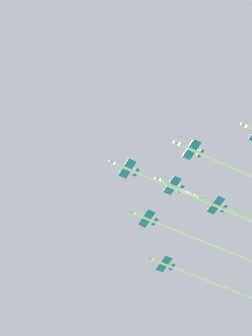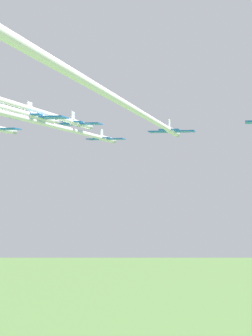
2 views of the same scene
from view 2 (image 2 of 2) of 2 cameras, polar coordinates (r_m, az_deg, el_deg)
name	(u,v)px [view 2 (image 2 of 2)]	position (r m, az deg, el deg)	size (l,w,h in m)	color
jet_lead	(54,126)	(73.18, -7.96, 4.66)	(48.53, 65.18, 2.13)	white
jet_starboard_inner	(138,112)	(55.90, 1.35, 6.28)	(46.91, 62.99, 2.13)	white
jet_port_outer	(28,108)	(65.15, -10.81, 6.51)	(38.91, 52.18, 2.13)	white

